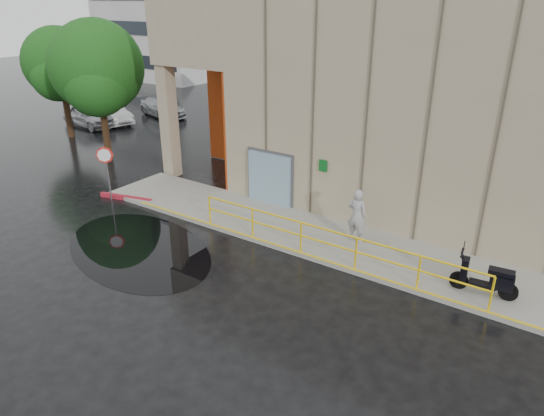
{
  "coord_description": "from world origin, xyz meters",
  "views": [
    {
      "loc": [
        10.25,
        -8.68,
        7.6
      ],
      "look_at": [
        2.3,
        3.0,
        1.46
      ],
      "focal_mm": 32.0,
      "sensor_mm": 36.0,
      "label": 1
    }
  ],
  "objects_px": {
    "red_curb": "(126,198)",
    "tree_far": "(59,66)",
    "scooter": "(487,269)",
    "stop_sign": "(106,161)",
    "car_a": "(89,116)",
    "person": "(357,215)",
    "tree_near": "(97,71)",
    "car_c": "(162,107)",
    "car_b": "(111,113)"
  },
  "relations": [
    {
      "from": "red_curb",
      "to": "tree_far",
      "type": "bearing_deg",
      "value": 155.95
    },
    {
      "from": "scooter",
      "to": "stop_sign",
      "type": "relative_size",
      "value": 0.79
    },
    {
      "from": "scooter",
      "to": "car_a",
      "type": "relative_size",
      "value": 0.43
    },
    {
      "from": "person",
      "to": "tree_near",
      "type": "distance_m",
      "value": 15.68
    },
    {
      "from": "scooter",
      "to": "red_curb",
      "type": "bearing_deg",
      "value": 176.89
    },
    {
      "from": "tree_near",
      "to": "car_c",
      "type": "bearing_deg",
      "value": 117.68
    },
    {
      "from": "car_c",
      "to": "tree_far",
      "type": "xyz_separation_m",
      "value": [
        -0.35,
        -7.12,
        3.46
      ]
    },
    {
      "from": "car_a",
      "to": "tree_far",
      "type": "distance_m",
      "value": 4.34
    },
    {
      "from": "car_c",
      "to": "car_a",
      "type": "bearing_deg",
      "value": 177.93
    },
    {
      "from": "car_c",
      "to": "car_b",
      "type": "bearing_deg",
      "value": 177.33
    },
    {
      "from": "scooter",
      "to": "tree_near",
      "type": "height_order",
      "value": "tree_near"
    },
    {
      "from": "car_b",
      "to": "tree_far",
      "type": "relative_size",
      "value": 0.63
    },
    {
      "from": "stop_sign",
      "to": "car_a",
      "type": "relative_size",
      "value": 0.54
    },
    {
      "from": "stop_sign",
      "to": "car_a",
      "type": "distance_m",
      "value": 13.4
    },
    {
      "from": "person",
      "to": "tree_far",
      "type": "bearing_deg",
      "value": -5.86
    },
    {
      "from": "person",
      "to": "tree_far",
      "type": "height_order",
      "value": "tree_far"
    },
    {
      "from": "red_curb",
      "to": "tree_far",
      "type": "distance_m",
      "value": 12.02
    },
    {
      "from": "car_a",
      "to": "tree_near",
      "type": "bearing_deg",
      "value": -114.48
    },
    {
      "from": "stop_sign",
      "to": "red_curb",
      "type": "relative_size",
      "value": 0.94
    },
    {
      "from": "red_curb",
      "to": "person",
      "type": "bearing_deg",
      "value": 10.27
    },
    {
      "from": "car_c",
      "to": "tree_near",
      "type": "bearing_deg",
      "value": -135.11
    },
    {
      "from": "car_a",
      "to": "tree_far",
      "type": "bearing_deg",
      "value": -146.43
    },
    {
      "from": "tree_near",
      "to": "car_a",
      "type": "bearing_deg",
      "value": 150.71
    },
    {
      "from": "car_c",
      "to": "tree_near",
      "type": "relative_size",
      "value": 0.65
    },
    {
      "from": "stop_sign",
      "to": "tree_far",
      "type": "height_order",
      "value": "tree_far"
    },
    {
      "from": "car_b",
      "to": "tree_far",
      "type": "xyz_separation_m",
      "value": [
        0.86,
        -3.76,
        3.45
      ]
    },
    {
      "from": "car_a",
      "to": "scooter",
      "type": "bearing_deg",
      "value": -99.06
    },
    {
      "from": "stop_sign",
      "to": "car_a",
      "type": "bearing_deg",
      "value": 126.48
    },
    {
      "from": "car_b",
      "to": "tree_far",
      "type": "bearing_deg",
      "value": -152.88
    },
    {
      "from": "tree_near",
      "to": "car_b",
      "type": "bearing_deg",
      "value": 139.25
    },
    {
      "from": "stop_sign",
      "to": "tree_far",
      "type": "distance_m",
      "value": 11.3
    },
    {
      "from": "person",
      "to": "scooter",
      "type": "xyz_separation_m",
      "value": [
        4.27,
        -0.96,
        -0.13
      ]
    },
    {
      "from": "car_a",
      "to": "tree_near",
      "type": "relative_size",
      "value": 0.61
    },
    {
      "from": "car_a",
      "to": "tree_near",
      "type": "xyz_separation_m",
      "value": [
        5.87,
        -3.29,
        3.57
      ]
    },
    {
      "from": "car_a",
      "to": "car_b",
      "type": "distance_m",
      "value": 1.45
    },
    {
      "from": "stop_sign",
      "to": "tree_near",
      "type": "xyz_separation_m",
      "value": [
        -5.29,
        4.07,
        2.61
      ]
    },
    {
      "from": "stop_sign",
      "to": "car_b",
      "type": "bearing_deg",
      "value": 120.67
    },
    {
      "from": "scooter",
      "to": "stop_sign",
      "type": "height_order",
      "value": "stop_sign"
    },
    {
      "from": "stop_sign",
      "to": "car_b",
      "type": "height_order",
      "value": "stop_sign"
    },
    {
      "from": "car_a",
      "to": "car_c",
      "type": "distance_m",
      "value": 5.02
    },
    {
      "from": "red_curb",
      "to": "stop_sign",
      "type": "bearing_deg",
      "value": -144.21
    },
    {
      "from": "person",
      "to": "tree_near",
      "type": "xyz_separation_m",
      "value": [
        -15.22,
        2.0,
        3.21
      ]
    },
    {
      "from": "red_curb",
      "to": "car_c",
      "type": "relative_size",
      "value": 0.54
    },
    {
      "from": "tree_far",
      "to": "tree_near",
      "type": "bearing_deg",
      "value": -11.28
    },
    {
      "from": "person",
      "to": "car_c",
      "type": "relative_size",
      "value": 0.41
    },
    {
      "from": "stop_sign",
      "to": "tree_near",
      "type": "bearing_deg",
      "value": 122.32
    },
    {
      "from": "red_curb",
      "to": "car_a",
      "type": "xyz_separation_m",
      "value": [
        -11.66,
        7.0,
        0.62
      ]
    },
    {
      "from": "tree_near",
      "to": "stop_sign",
      "type": "bearing_deg",
      "value": -37.57
    },
    {
      "from": "car_b",
      "to": "tree_near",
      "type": "height_order",
      "value": "tree_near"
    },
    {
      "from": "person",
      "to": "car_b",
      "type": "height_order",
      "value": "person"
    }
  ]
}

